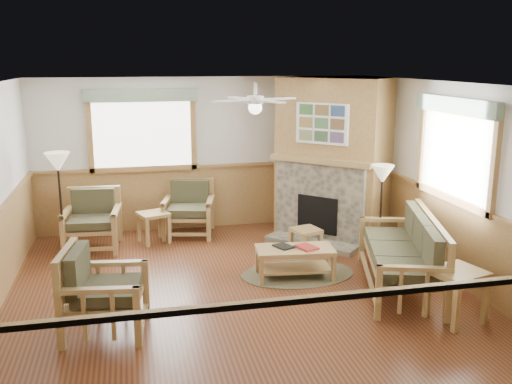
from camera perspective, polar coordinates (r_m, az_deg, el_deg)
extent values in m
cube|color=#582D18|center=(7.74, -1.78, -9.67)|extent=(6.00, 6.00, 0.01)
cube|color=white|center=(7.14, -1.94, 10.76)|extent=(6.00, 6.00, 0.01)
cube|color=silver|center=(10.23, -5.02, 3.85)|extent=(6.00, 0.02, 2.70)
cube|color=silver|center=(4.53, 5.34, -8.23)|extent=(6.00, 0.02, 2.70)
cube|color=silver|center=(8.40, 18.68, 1.15)|extent=(0.02, 6.00, 2.70)
cylinder|color=#4C472F|center=(8.24, 4.19, -8.15)|extent=(1.85, 1.85, 0.01)
cube|color=maroon|center=(7.98, 5.07, -5.43)|extent=(0.32, 0.36, 0.03)
cube|color=black|center=(8.01, 2.76, -5.36)|extent=(0.29, 0.33, 0.03)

